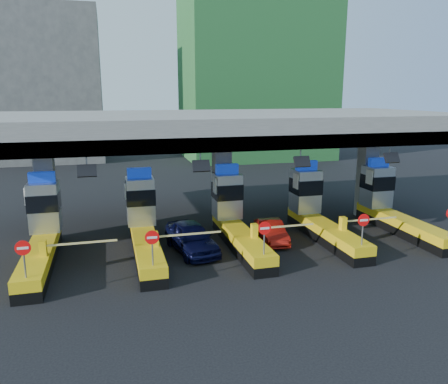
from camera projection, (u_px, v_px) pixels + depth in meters
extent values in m
plane|color=black|center=(235.00, 243.00, 24.35)|extent=(120.00, 120.00, 0.00)
cube|color=slate|center=(222.00, 126.00, 25.80)|extent=(28.00, 12.00, 1.50)
cube|color=#4C4C49|center=(252.00, 143.00, 20.52)|extent=(28.00, 0.60, 0.70)
cube|color=slate|center=(47.00, 193.00, 24.07)|extent=(1.00, 1.00, 5.50)
cube|color=slate|center=(222.00, 184.00, 26.57)|extent=(1.00, 1.00, 5.50)
cube|color=slate|center=(367.00, 176.00, 29.07)|extent=(1.00, 1.00, 5.50)
cylinder|color=slate|center=(87.00, 162.00, 18.77)|extent=(0.06, 0.06, 0.50)
cube|color=black|center=(87.00, 171.00, 18.66)|extent=(0.80, 0.38, 0.54)
cylinder|color=slate|center=(200.00, 158.00, 20.02)|extent=(0.06, 0.06, 0.50)
cube|color=black|center=(201.00, 166.00, 19.91)|extent=(0.80, 0.38, 0.54)
cylinder|color=slate|center=(301.00, 154.00, 21.27)|extent=(0.06, 0.06, 0.50)
cube|color=black|center=(302.00, 162.00, 21.16)|extent=(0.80, 0.38, 0.54)
cylinder|color=slate|center=(390.00, 151.00, 22.52)|extent=(0.06, 0.06, 0.50)
cube|color=black|center=(392.00, 158.00, 22.41)|extent=(0.80, 0.38, 0.54)
cube|color=black|center=(41.00, 262.00, 20.85)|extent=(1.20, 8.00, 0.50)
cube|color=#E5B70C|center=(40.00, 252.00, 20.74)|extent=(1.20, 8.00, 0.50)
cube|color=#9EA3A8|center=(44.00, 206.00, 23.04)|extent=(1.50, 1.50, 2.60)
cube|color=black|center=(44.00, 201.00, 22.95)|extent=(1.56, 1.56, 0.90)
cube|color=#0C2DBF|center=(42.00, 177.00, 22.69)|extent=(1.30, 0.35, 0.55)
cube|color=white|center=(26.00, 196.00, 22.40)|extent=(0.06, 0.70, 0.90)
cylinder|color=slate|center=(25.00, 262.00, 17.15)|extent=(0.07, 0.07, 1.30)
cylinder|color=red|center=(23.00, 248.00, 16.99)|extent=(0.60, 0.04, 0.60)
cube|color=white|center=(23.00, 248.00, 16.96)|extent=(0.42, 0.02, 0.10)
cube|color=#E5B70C|center=(43.00, 248.00, 19.56)|extent=(0.30, 0.35, 0.70)
cube|color=white|center=(81.00, 243.00, 19.96)|extent=(3.20, 0.08, 0.08)
cube|color=black|center=(146.00, 253.00, 22.10)|extent=(1.20, 8.00, 0.50)
cube|color=#E5B70C|center=(146.00, 243.00, 21.99)|extent=(1.20, 8.00, 0.50)
cube|color=#9EA3A8|center=(140.00, 201.00, 24.29)|extent=(1.50, 1.50, 2.60)
cube|color=black|center=(140.00, 195.00, 24.20)|extent=(1.56, 1.56, 0.90)
cube|color=#0C2DBF|center=(139.00, 173.00, 23.94)|extent=(1.30, 0.35, 0.55)
cube|color=white|center=(125.00, 190.00, 23.65)|extent=(0.06, 0.70, 0.90)
cylinder|color=slate|center=(152.00, 251.00, 18.40)|extent=(0.07, 0.07, 1.30)
cylinder|color=red|center=(152.00, 237.00, 18.24)|extent=(0.60, 0.04, 0.60)
cube|color=white|center=(152.00, 238.00, 18.21)|extent=(0.42, 0.02, 0.10)
cube|color=#E5B70C|center=(155.00, 239.00, 20.82)|extent=(0.30, 0.35, 0.70)
cube|color=white|center=(189.00, 234.00, 21.21)|extent=(3.20, 0.08, 0.08)
cube|color=black|center=(241.00, 244.00, 23.35)|extent=(1.20, 8.00, 0.50)
cube|color=#E5B70C|center=(241.00, 235.00, 23.24)|extent=(1.20, 8.00, 0.50)
cube|color=#9EA3A8|center=(227.00, 195.00, 25.54)|extent=(1.50, 1.50, 2.60)
cube|color=black|center=(227.00, 190.00, 25.46)|extent=(1.56, 1.56, 0.90)
cube|color=#0C2DBF|center=(227.00, 169.00, 25.19)|extent=(1.30, 0.35, 0.55)
cube|color=white|center=(215.00, 185.00, 24.90)|extent=(0.06, 0.70, 0.90)
cylinder|color=slate|center=(264.00, 241.00, 19.65)|extent=(0.07, 0.07, 1.30)
cylinder|color=red|center=(265.00, 228.00, 19.49)|extent=(0.60, 0.04, 0.60)
cube|color=white|center=(265.00, 228.00, 19.47)|extent=(0.42, 0.02, 0.10)
cube|color=#E5B70C|center=(254.00, 231.00, 22.07)|extent=(0.30, 0.35, 0.70)
cube|color=white|center=(285.00, 226.00, 22.46)|extent=(3.20, 0.08, 0.08)
cube|color=black|center=(325.00, 236.00, 24.60)|extent=(1.20, 8.00, 0.50)
cube|color=#E5B70C|center=(326.00, 228.00, 24.49)|extent=(1.20, 8.00, 0.50)
cube|color=#9EA3A8|center=(305.00, 191.00, 26.79)|extent=(1.50, 1.50, 2.60)
cube|color=black|center=(306.00, 186.00, 26.71)|extent=(1.56, 1.56, 0.90)
cube|color=#0C2DBF|center=(306.00, 165.00, 26.44)|extent=(1.30, 0.35, 0.55)
cube|color=white|center=(296.00, 181.00, 26.15)|extent=(0.06, 0.70, 0.90)
cylinder|color=slate|center=(362.00, 232.00, 20.90)|extent=(0.07, 0.07, 1.30)
cylinder|color=red|center=(364.00, 220.00, 20.74)|extent=(0.60, 0.04, 0.60)
cube|color=white|center=(364.00, 220.00, 20.72)|extent=(0.42, 0.02, 0.10)
cube|color=#E5B70C|center=(343.00, 223.00, 23.32)|extent=(0.30, 0.35, 0.70)
cube|color=white|center=(370.00, 219.00, 23.71)|extent=(3.20, 0.08, 0.08)
cube|color=black|center=(402.00, 230.00, 25.85)|extent=(1.20, 8.00, 0.50)
cube|color=#E5B70C|center=(403.00, 221.00, 25.74)|extent=(1.20, 8.00, 0.50)
cube|color=#9EA3A8|center=(377.00, 186.00, 28.04)|extent=(1.50, 1.50, 2.60)
cube|color=black|center=(377.00, 182.00, 27.96)|extent=(1.56, 1.56, 0.90)
cube|color=#0C2DBF|center=(379.00, 162.00, 27.69)|extent=(1.30, 0.35, 0.55)
cube|color=white|center=(369.00, 177.00, 27.41)|extent=(0.06, 0.70, 0.90)
cube|color=#E5B70C|center=(423.00, 217.00, 24.57)|extent=(0.30, 0.35, 0.70)
cube|color=white|center=(447.00, 213.00, 24.96)|extent=(3.20, 0.08, 0.08)
cube|color=#1E5926|center=(256.00, 45.00, 54.44)|extent=(18.00, 12.00, 28.00)
cube|color=#4C4C49|center=(41.00, 86.00, 52.80)|extent=(14.00, 10.00, 18.00)
imported|color=black|center=(192.00, 237.00, 22.82)|extent=(2.58, 4.82, 1.56)
imported|color=#9C130C|center=(271.00, 231.00, 24.42)|extent=(1.62, 3.69, 1.18)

